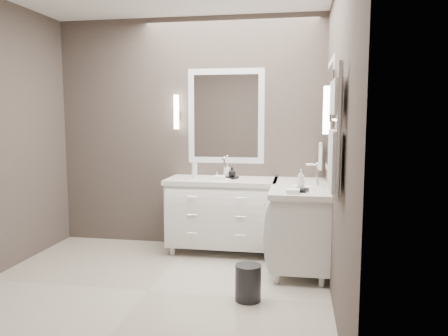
% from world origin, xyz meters
% --- Properties ---
extents(floor, '(3.20, 3.00, 0.01)m').
position_xyz_m(floor, '(0.00, 0.00, -0.01)').
color(floor, beige).
rests_on(floor, ground).
extents(wall_back, '(3.20, 0.01, 2.70)m').
position_xyz_m(wall_back, '(0.00, 1.50, 1.35)').
color(wall_back, '#463C38').
rests_on(wall_back, floor).
extents(wall_front, '(3.20, 0.01, 2.70)m').
position_xyz_m(wall_front, '(0.00, -1.50, 1.35)').
color(wall_front, '#463C38').
rests_on(wall_front, floor).
extents(wall_right, '(0.01, 3.00, 2.70)m').
position_xyz_m(wall_right, '(1.60, 0.00, 1.35)').
color(wall_right, '#463C38').
rests_on(wall_right, floor).
extents(vanity_back, '(1.24, 0.59, 0.97)m').
position_xyz_m(vanity_back, '(0.45, 1.23, 0.49)').
color(vanity_back, white).
rests_on(vanity_back, floor).
extents(vanity_right, '(0.59, 1.24, 0.97)m').
position_xyz_m(vanity_right, '(1.33, 0.90, 0.49)').
color(vanity_right, white).
rests_on(vanity_right, floor).
extents(mirror_back, '(0.90, 0.02, 1.10)m').
position_xyz_m(mirror_back, '(0.45, 1.49, 1.55)').
color(mirror_back, white).
rests_on(mirror_back, wall_back).
extents(mirror_right, '(0.02, 0.90, 1.10)m').
position_xyz_m(mirror_right, '(1.59, 0.80, 1.55)').
color(mirror_right, white).
rests_on(mirror_right, wall_right).
extents(sconce_back, '(0.06, 0.06, 0.40)m').
position_xyz_m(sconce_back, '(-0.13, 1.43, 1.59)').
color(sconce_back, white).
rests_on(sconce_back, wall_back).
extents(sconce_right, '(0.06, 0.06, 0.40)m').
position_xyz_m(sconce_right, '(1.53, 0.22, 1.59)').
color(sconce_right, white).
rests_on(sconce_right, wall_right).
extents(towel_bar_corner, '(0.03, 0.22, 0.30)m').
position_xyz_m(towel_bar_corner, '(1.54, 1.36, 1.12)').
color(towel_bar_corner, white).
rests_on(towel_bar_corner, wall_right).
extents(towel_ladder, '(0.06, 0.58, 0.90)m').
position_xyz_m(towel_ladder, '(1.55, -0.40, 1.39)').
color(towel_ladder, white).
rests_on(towel_ladder, wall_right).
extents(waste_bin, '(0.28, 0.28, 0.31)m').
position_xyz_m(waste_bin, '(0.90, -0.05, 0.15)').
color(waste_bin, black).
rests_on(waste_bin, floor).
extents(amenity_tray_back, '(0.20, 0.17, 0.03)m').
position_xyz_m(amenity_tray_back, '(0.53, 1.26, 0.86)').
color(amenity_tray_back, black).
rests_on(amenity_tray_back, vanity_back).
extents(amenity_tray_right, '(0.16, 0.18, 0.02)m').
position_xyz_m(amenity_tray_right, '(1.32, 0.52, 0.86)').
color(amenity_tray_right, black).
rests_on(amenity_tray_right, vanity_right).
extents(water_bottle, '(0.07, 0.07, 0.17)m').
position_xyz_m(water_bottle, '(0.14, 1.20, 0.94)').
color(water_bottle, silver).
rests_on(water_bottle, vanity_back).
extents(soap_bottle_a, '(0.06, 0.07, 0.14)m').
position_xyz_m(soap_bottle_a, '(0.50, 1.28, 0.94)').
color(soap_bottle_a, white).
rests_on(soap_bottle_a, amenity_tray_back).
extents(soap_bottle_b, '(0.09, 0.09, 0.11)m').
position_xyz_m(soap_bottle_b, '(0.56, 1.23, 0.93)').
color(soap_bottle_b, black).
rests_on(soap_bottle_b, amenity_tray_back).
extents(soap_bottle_c, '(0.08, 0.08, 0.19)m').
position_xyz_m(soap_bottle_c, '(1.32, 0.52, 0.97)').
color(soap_bottle_c, white).
rests_on(soap_bottle_c, amenity_tray_right).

